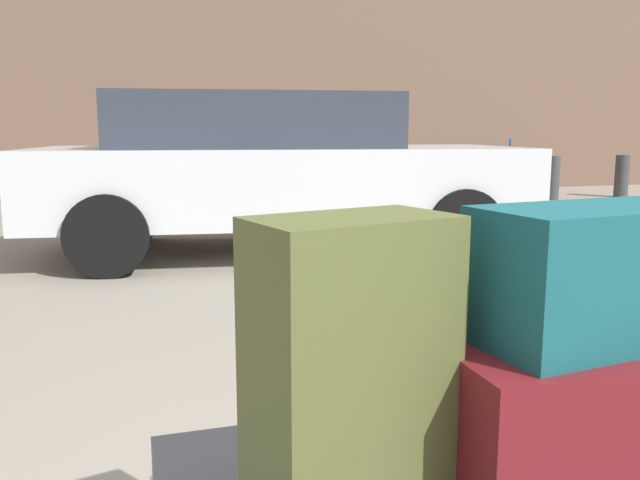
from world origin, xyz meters
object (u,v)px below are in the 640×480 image
bicycle_leaning (485,172)px  bollard_kerb_mid (463,180)px  duffel_bag_teal_topmost_pile (596,274)px  suitcase_olive_stacked_top (351,383)px  bollard_kerb_far (552,178)px  bollard_corner (622,176)px  bollard_kerb_near (370,182)px  parked_car (275,169)px  duffel_bag_maroon_rear_left (585,423)px

bicycle_leaning → bollard_kerb_mid: 1.90m
duffel_bag_teal_topmost_pile → suitcase_olive_stacked_top: bearing=169.9°
duffel_bag_teal_topmost_pile → bicycle_leaning: bearing=53.0°
bollard_kerb_mid → bollard_kerb_far: size_ratio=1.00×
bicycle_leaning → bollard_corner: bearing=-39.5°
bollard_kerb_mid → duffel_bag_teal_topmost_pile: bearing=-117.8°
bollard_kerb_near → bollard_kerb_mid: (1.54, 0.00, 0.00)m
bollard_kerb_mid → bollard_kerb_far: 1.62m
suitcase_olive_stacked_top → parked_car: parked_car is taller
duffel_bag_teal_topmost_pile → bollard_kerb_mid: size_ratio=0.68×
duffel_bag_teal_topmost_pile → bollard_kerb_near: duffel_bag_teal_topmost_pile is taller
duffel_bag_maroon_rear_left → bollard_corner: bollard_corner is taller
bicycle_leaning → bollard_kerb_near: bearing=-152.9°
bicycle_leaning → bollard_kerb_far: bicycle_leaning is taller
bollard_kerb_mid → bollard_corner: same height
bollard_kerb_mid → bollard_corner: (2.99, 0.00, 0.00)m
bollard_kerb_near → bollard_corner: 4.54m
bollard_kerb_near → bollard_kerb_far: bearing=0.0°
parked_car → bollard_kerb_mid: size_ratio=6.38×
bicycle_leaning → bollard_kerb_mid: size_ratio=2.47×
parked_car → bicycle_leaning: 6.82m
bollard_kerb_near → duffel_bag_maroon_rear_left: bearing=-108.4°
bollard_corner → suitcase_olive_stacked_top: bearing=-134.1°
bollard_kerb_far → parked_car: bearing=-149.1°
duffel_bag_teal_topmost_pile → parked_car: 4.80m
duffel_bag_maroon_rear_left → bollard_kerb_far: bearing=54.9°
duffel_bag_teal_topmost_pile → bicycle_leaning: same height
suitcase_olive_stacked_top → bollard_kerb_mid: suitcase_olive_stacked_top is taller
duffel_bag_teal_topmost_pile → bollard_corner: bearing=41.0°
duffel_bag_maroon_rear_left → duffel_bag_teal_topmost_pile: bearing=0.0°
duffel_bag_teal_topmost_pile → bollard_kerb_near: (2.66, 7.98, -0.47)m
suitcase_olive_stacked_top → bicycle_leaning: size_ratio=0.35×
bollard_corner → bollard_kerb_mid: bearing=180.0°
bicycle_leaning → bollard_corner: bicycle_leaning is taller
duffel_bag_maroon_rear_left → parked_car: parked_car is taller
duffel_bag_maroon_rear_left → bollard_kerb_mid: bollard_kerb_mid is taller
parked_car → duffel_bag_teal_topmost_pile: bearing=-95.6°
bollard_kerb_near → bollard_kerb_mid: 1.54m
duffel_bag_maroon_rear_left → bollard_kerb_near: bearing=72.6°
duffel_bag_teal_topmost_pile → bollard_corner: duffel_bag_teal_topmost_pile is taller
suitcase_olive_stacked_top → parked_car: 4.85m
parked_car → bollard_kerb_far: 6.25m
bollard_kerb_far → bollard_kerb_mid: bearing=180.0°
parked_car → bollard_corner: parked_car is taller
bollard_kerb_near → bollard_kerb_far: size_ratio=1.00×
suitcase_olive_stacked_top → bollard_kerb_far: 10.16m
suitcase_olive_stacked_top → bollard_corner: size_ratio=0.87×
bollard_kerb_far → bollard_corner: size_ratio=1.00×
duffel_bag_maroon_rear_left → duffel_bag_teal_topmost_pile: 0.31m
duffel_bag_maroon_rear_left → bollard_kerb_mid: bearing=63.2°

